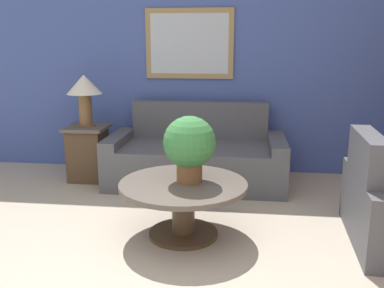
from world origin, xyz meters
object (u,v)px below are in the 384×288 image
at_px(couch_main, 197,158).
at_px(coffee_table, 183,197).
at_px(side_table, 88,152).
at_px(potted_plant_on_table, 189,145).
at_px(table_lamp, 84,90).

xyz_separation_m(couch_main, coffee_table, (0.04, -1.38, 0.05)).
xyz_separation_m(couch_main, side_table, (-1.26, -0.04, 0.04)).
relative_size(coffee_table, potted_plant_on_table, 1.94).
bearing_deg(side_table, coffee_table, -45.91).
relative_size(couch_main, side_table, 3.10).
xyz_separation_m(coffee_table, potted_plant_on_table, (0.05, 0.04, 0.43)).
height_order(side_table, table_lamp, table_lamp).
distance_m(couch_main, side_table, 1.26).
bearing_deg(coffee_table, couch_main, 91.73).
bearing_deg(side_table, couch_main, 1.63).
distance_m(couch_main, table_lamp, 1.47).
bearing_deg(potted_plant_on_table, table_lamp, 135.87).
height_order(couch_main, coffee_table, couch_main).
xyz_separation_m(side_table, potted_plant_on_table, (1.35, -1.31, 0.44)).
height_order(table_lamp, potted_plant_on_table, table_lamp).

